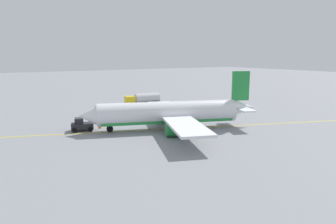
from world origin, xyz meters
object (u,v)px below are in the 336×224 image
fuel_tanker (143,99)px  safety_cone_wingtip (86,127)px  airplane (171,114)px  refueling_worker (158,109)px  safety_cone_nose (100,126)px  pushback_tug (82,125)px

fuel_tanker → safety_cone_wingtip: bearing=39.0°
airplane → refueling_worker: 14.93m
fuel_tanker → refueling_worker: (1.69, 10.01, -0.89)m
airplane → refueling_worker: (-5.46, -13.77, -1.90)m
safety_cone_nose → pushback_tug: bearing=2.3°
refueling_worker → safety_cone_nose: refueling_worker is taller
safety_cone_nose → safety_cone_wingtip: 2.37m
airplane → fuel_tanker: (-7.14, -23.78, -1.00)m
airplane → pushback_tug: (13.37, -6.91, -1.71)m
refueling_worker → airplane: bearing=68.4°
fuel_tanker → safety_cone_nose: bearing=44.1°
pushback_tug → safety_cone_nose: bearing=-177.7°
airplane → safety_cone_wingtip: 14.87m
pushback_tug → safety_cone_nose: 3.32m
airplane → safety_cone_nose: size_ratio=46.60×
pushback_tug → airplane: bearing=152.7°
airplane → safety_cone_nose: (10.13, -7.05, -2.39)m
refueling_worker → safety_cone_nose: size_ratio=2.64×
pushback_tug → refueling_worker: size_ratio=2.36×
airplane → fuel_tanker: size_ratio=3.10×
fuel_tanker → safety_cone_wingtip: 25.07m
airplane → safety_cone_wingtip: bearing=-33.1°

